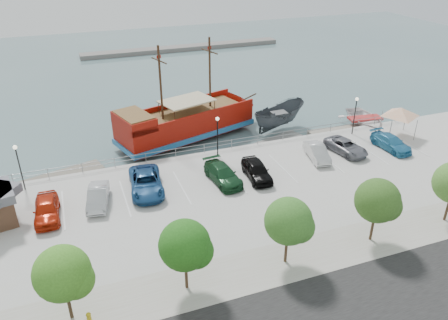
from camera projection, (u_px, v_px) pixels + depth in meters
name	position (u px, v px, depth m)	size (l,w,h in m)	color
ground	(242.00, 198.00, 39.01)	(160.00, 160.00, 0.00)	#48666A
sidewalk	(298.00, 258.00, 30.24)	(100.00, 4.00, 0.05)	#9C9486
seawall_railing	(213.00, 147.00, 44.77)	(50.00, 0.06, 1.00)	gray
far_shore	(183.00, 48.00, 87.57)	(40.00, 3.00, 0.80)	slate
pirate_ship	(196.00, 120.00, 49.92)	(18.68, 10.02, 11.57)	#921106
patrol_boat	(279.00, 118.00, 51.68)	(2.86, 7.61, 2.94)	#3E4449
speedboat	(365.00, 121.00, 52.89)	(4.84, 6.77, 1.40)	white
dock_west	(62.00, 177.00, 41.92)	(7.79, 2.23, 0.45)	slate
dock_mid	(276.00, 141.00, 49.02)	(6.61, 1.89, 0.38)	slate
dock_east	(337.00, 131.00, 51.47)	(6.79, 1.94, 0.39)	gray
canopy_tent	(401.00, 108.00, 47.11)	(5.63, 5.63, 3.72)	slate
fire_hydrant	(89.00, 318.00, 25.02)	(0.29, 0.29, 0.83)	yellow
lamp_post_left	(18.00, 160.00, 37.00)	(0.36, 0.36, 4.28)	black
lamp_post_mid	(217.00, 130.00, 42.57)	(0.36, 0.36, 4.28)	black
lamp_post_right	(356.00, 109.00, 47.53)	(0.36, 0.36, 4.28)	black
tree_b	(65.00, 275.00, 24.05)	(3.30, 3.20, 5.00)	#473321
tree_c	(187.00, 247.00, 26.22)	(3.30, 3.20, 5.00)	#473321
tree_d	(291.00, 223.00, 28.39)	(3.30, 3.20, 5.00)	#473321
tree_e	(380.00, 202.00, 30.56)	(3.30, 3.20, 5.00)	#473321
parked_car_a	(47.00, 209.00, 34.22)	(1.89, 4.70, 1.60)	#B5220A
parked_car_b	(98.00, 197.00, 35.96)	(1.53, 4.39, 1.45)	#B3B5B9
parked_car_c	(146.00, 183.00, 37.77)	(2.73, 5.91, 1.64)	navy
parked_car_d	(223.00, 174.00, 39.23)	(2.07, 5.09, 1.48)	#164022
parked_car_e	(257.00, 170.00, 39.78)	(1.89, 4.70, 1.60)	black
parked_car_f	(317.00, 152.00, 43.20)	(1.53, 4.37, 1.44)	silver
parked_car_g	(346.00, 147.00, 44.42)	(2.24, 4.87, 1.35)	slate
parked_car_h	(391.00, 143.00, 45.20)	(1.99, 4.90, 1.42)	teal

